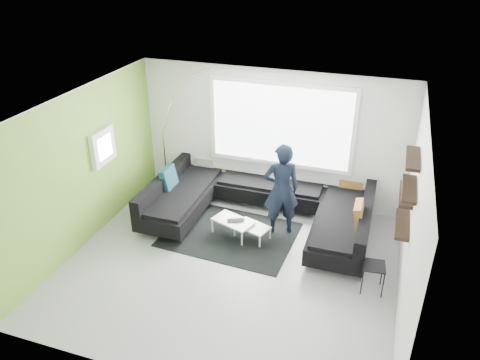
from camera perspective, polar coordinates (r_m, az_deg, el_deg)
name	(u,v)px	position (r m, az deg, el deg)	size (l,w,h in m)	color
ground	(231,265)	(8.20, -1.16, -10.29)	(5.50, 5.50, 0.00)	gray
room_shell	(236,166)	(7.39, -0.48, 1.74)	(5.54, 5.04, 2.82)	silver
sectional_sofa	(260,204)	(9.12, 2.46, -2.94)	(4.21, 2.60, 0.91)	black
rug	(230,234)	(8.93, -1.25, -6.65)	(2.41, 1.75, 0.01)	black
coffee_table	(243,229)	(8.81, 0.32, -6.00)	(0.97, 0.56, 0.32)	white
arc_lamp	(163,131)	(10.07, -9.43, 5.92)	(2.58, 1.17, 2.75)	silver
side_table	(372,277)	(7.83, 15.80, -11.35)	(0.35, 0.35, 0.48)	black
person	(281,189)	(8.61, 5.06, -1.16)	(0.78, 0.66, 1.81)	black
laptop	(236,222)	(8.70, -0.49, -5.12)	(0.37, 0.32, 0.02)	black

